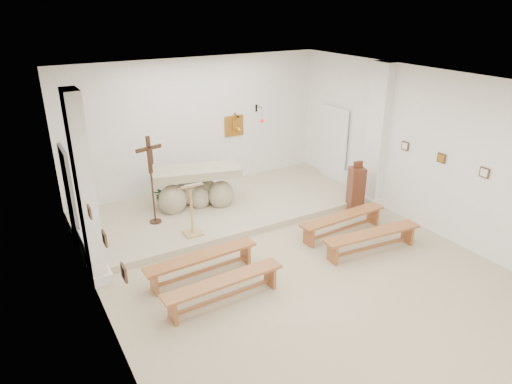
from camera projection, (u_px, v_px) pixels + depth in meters
ground at (309, 279)px, 8.46m from camera, size 7.00×10.00×0.00m
wall_left at (106, 243)px, 6.17m from camera, size 0.02×10.00×3.50m
wall_right at (450, 159)px, 9.39m from camera, size 0.02×10.00×3.50m
wall_back at (197, 127)px, 11.75m from camera, size 7.00×0.02×3.50m
ceiling at (319, 90)px, 7.10m from camera, size 7.00×10.00×0.02m
sanctuary_platform at (225, 207)px, 11.22m from camera, size 6.98×3.00×0.15m
pilaster_left at (85, 192)px, 7.81m from camera, size 0.26×0.55×3.50m
pilaster_right at (377, 137)px, 10.93m from camera, size 0.26×0.55×3.50m
gold_wall_relief at (234, 126)px, 12.25m from camera, size 0.55×0.04×0.55m
sanctuary_lamp at (261, 119)px, 12.31m from camera, size 0.11×0.36×0.44m
station_frame_left_front at (124, 273)px, 5.55m from camera, size 0.03×0.20×0.20m
station_frame_left_mid at (105, 238)px, 6.35m from camera, size 0.03×0.20×0.20m
station_frame_left_rear at (89, 212)px, 7.14m from camera, size 0.03×0.20×0.20m
station_frame_right_front at (484, 173)px, 8.75m from camera, size 0.03×0.20×0.20m
station_frame_right_mid at (441, 158)px, 9.55m from camera, size 0.03×0.20×0.20m
station_frame_right_rear at (405, 146)px, 10.35m from camera, size 0.03×0.20×0.20m
radiator_left at (86, 250)px, 8.92m from camera, size 0.10×0.85×0.52m
radiator_right at (354, 184)px, 12.09m from camera, size 0.10×0.85×0.52m
altar at (196, 190)px, 10.96m from camera, size 2.19×1.27×1.06m
lectern at (192, 209)px, 9.53m from camera, size 0.44×0.38×1.22m
crucifix_stand at (151, 174)px, 9.84m from camera, size 0.60×0.26×2.01m
potted_plant at (163, 196)px, 11.04m from camera, size 0.58×0.55×0.51m
donation_pedestal at (356, 189)px, 11.03m from camera, size 0.42×0.42×1.27m
bench_left_front at (202, 260)px, 8.41m from camera, size 2.19×0.44×0.46m
bench_right_front at (343, 220)px, 9.96m from camera, size 2.19×0.43×0.46m
bench_left_second at (224, 285)px, 7.68m from camera, size 2.19×0.42×0.46m
bench_right_second at (372, 237)px, 9.23m from camera, size 2.20×0.55×0.46m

